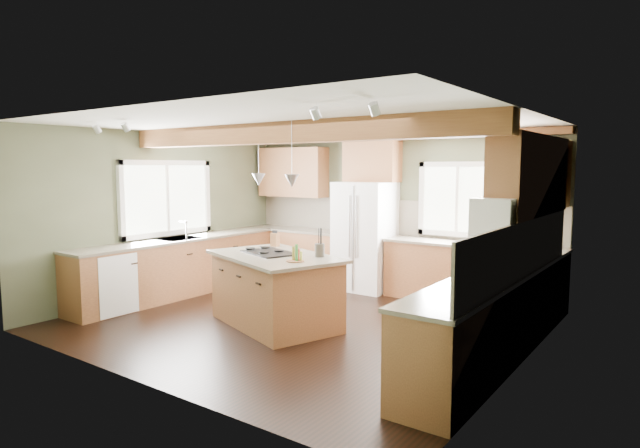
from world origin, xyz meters
The scene contains 37 objects.
floor centered at (0.00, 0.00, 0.00)m, with size 5.60×5.60×0.00m, color black.
ceiling centered at (0.00, 0.00, 2.60)m, with size 5.60×5.60×0.00m, color silver.
wall_back centered at (0.00, 2.50, 1.30)m, with size 5.60×5.60×0.00m, color #454B35.
wall_left centered at (-2.80, 0.00, 1.30)m, with size 5.00×5.00×0.00m, color #454B35.
wall_right centered at (2.80, 0.00, 1.30)m, with size 5.00×5.00×0.00m, color #454B35.
ceiling_beam centered at (0.00, -0.29, 2.47)m, with size 5.55×0.26×0.26m, color brown.
soffit_trim centered at (0.00, 2.40, 2.54)m, with size 5.55×0.20×0.10m, color brown.
backsplash_back centered at (0.00, 2.48, 1.21)m, with size 5.58×0.03×0.58m, color brown.
backsplash_right centered at (2.78, 0.05, 1.21)m, with size 0.03×3.70×0.58m, color brown.
base_cab_back_left centered at (-1.79, 2.20, 0.44)m, with size 2.02×0.60×0.88m, color brown.
counter_back_left centered at (-1.79, 2.20, 0.90)m, with size 2.06×0.64×0.04m, color #494235.
base_cab_back_right centered at (1.49, 2.20, 0.44)m, with size 2.62×0.60×0.88m, color brown.
counter_back_right centered at (1.49, 2.20, 0.90)m, with size 2.66×0.64×0.04m, color #494235.
base_cab_left centered at (-2.50, 0.05, 0.44)m, with size 0.60×3.70×0.88m, color brown.
counter_left centered at (-2.50, 0.05, 0.90)m, with size 0.64×3.74×0.04m, color #494235.
base_cab_right centered at (2.50, 0.05, 0.44)m, with size 0.60×3.70×0.88m, color brown.
counter_right centered at (2.50, 0.05, 0.90)m, with size 0.64×3.74×0.04m, color #494235.
upper_cab_back_left centered at (-1.99, 2.33, 1.95)m, with size 1.40×0.35×0.90m, color brown.
upper_cab_over_fridge centered at (-0.30, 2.33, 2.15)m, with size 0.96×0.35×0.70m, color brown.
upper_cab_right centered at (2.62, 0.90, 1.95)m, with size 0.35×2.20×0.90m, color brown.
upper_cab_back_corner centered at (2.30, 2.33, 1.95)m, with size 0.90×0.35×0.90m, color brown.
window_left centered at (-2.78, 0.05, 1.55)m, with size 0.04×1.60×1.05m, color white.
window_back centered at (1.15, 2.48, 1.55)m, with size 1.10×0.04×1.00m, color white.
sink centered at (-2.50, 0.05, 0.91)m, with size 0.50×0.65×0.03m, color #262628.
faucet centered at (-2.32, 0.05, 1.05)m, with size 0.02×0.02×0.28m, color #B2B2B7.
dishwasher centered at (-2.49, -1.25, 0.43)m, with size 0.60×0.60×0.84m, color white.
oven centered at (2.49, -1.25, 0.43)m, with size 0.60×0.72×0.84m, color white.
microwave centered at (2.58, -0.05, 1.55)m, with size 0.40×0.70×0.38m, color white.
pendant_left centered at (-0.60, -0.15, 1.88)m, with size 0.18×0.18×0.16m, color #B2B2B7.
pendant_right centered at (0.20, -0.44, 1.88)m, with size 0.18×0.18×0.16m, color #B2B2B7.
refrigerator centered at (-0.30, 2.12, 0.90)m, with size 0.90×0.74×1.80m, color white.
island centered at (-0.20, -0.29, 0.44)m, with size 1.69×1.03×0.88m, color olive.
island_top centered at (-0.20, -0.29, 0.90)m, with size 1.80×1.14×0.04m, color #494235.
cooktop centered at (-0.33, -0.25, 0.93)m, with size 0.73×0.49×0.02m, color black.
knife_block centered at (-0.70, 0.28, 1.01)m, with size 0.11×0.08×0.19m, color brown.
utensil_crock centered at (0.35, -0.08, 1.00)m, with size 0.12×0.12×0.17m, color #403733.
bottle_tray centered at (0.31, -0.53, 1.02)m, with size 0.22×0.22×0.20m, color brown, non-canonical shape.
Camera 1 is at (4.23, -5.48, 2.04)m, focal length 30.00 mm.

